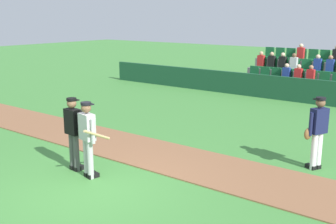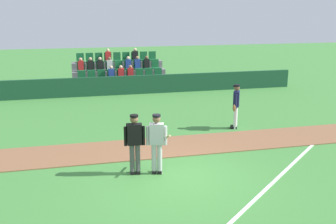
# 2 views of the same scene
# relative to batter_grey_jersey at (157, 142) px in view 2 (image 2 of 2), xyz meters

# --- Properties ---
(ground_plane) EXTENTS (80.00, 80.00, 0.00)m
(ground_plane) POSITION_rel_batter_grey_jersey_xyz_m (0.45, -0.40, -0.97)
(ground_plane) COLOR #42843A
(infield_dirt_path) EXTENTS (28.00, 2.05, 0.03)m
(infield_dirt_path) POSITION_rel_batter_grey_jersey_xyz_m (0.45, 2.13, -0.95)
(infield_dirt_path) COLOR brown
(infield_dirt_path) RESTS_ON ground
(foul_line_chalk) EXTENTS (9.09, 7.99, 0.01)m
(foul_line_chalk) POSITION_rel_batter_grey_jersey_xyz_m (3.45, -0.90, -0.96)
(foul_line_chalk) COLOR white
(foul_line_chalk) RESTS_ON ground
(dugout_fence) EXTENTS (20.00, 0.16, 1.04)m
(dugout_fence) POSITION_rel_batter_grey_jersey_xyz_m (0.45, 11.06, -0.45)
(dugout_fence) COLOR #19472D
(dugout_fence) RESTS_ON ground
(stadium_bleachers) EXTENTS (5.55, 2.95, 2.30)m
(stadium_bleachers) POSITION_rel_batter_grey_jersey_xyz_m (0.44, 12.93, -0.32)
(stadium_bleachers) COLOR slate
(stadium_bleachers) RESTS_ON ground
(batter_grey_jersey) EXTENTS (0.62, 0.80, 1.76)m
(batter_grey_jersey) POSITION_rel_batter_grey_jersey_xyz_m (0.00, 0.00, 0.00)
(batter_grey_jersey) COLOR #B2B2B2
(batter_grey_jersey) RESTS_ON ground
(umpire_home_plate) EXTENTS (0.59, 0.33, 1.76)m
(umpire_home_plate) POSITION_rel_batter_grey_jersey_xyz_m (-0.62, 0.13, 0.03)
(umpire_home_plate) COLOR #4C4C4C
(umpire_home_plate) RESTS_ON ground
(runner_navy_jersey) EXTENTS (0.45, 0.60, 1.76)m
(runner_navy_jersey) POSITION_rel_batter_grey_jersey_xyz_m (3.92, 3.63, -0.01)
(runner_navy_jersey) COLOR white
(runner_navy_jersey) RESTS_ON ground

